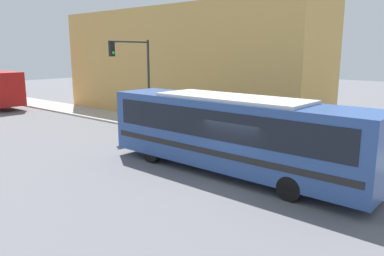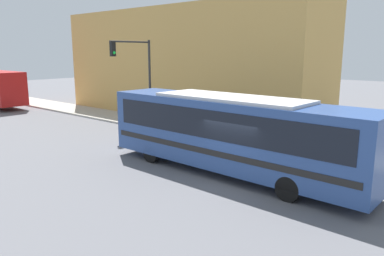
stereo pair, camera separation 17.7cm
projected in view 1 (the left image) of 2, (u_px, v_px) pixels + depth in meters
name	position (u px, v px, depth m)	size (l,w,h in m)	color
ground_plane	(239.00, 181.00, 15.21)	(120.00, 120.00, 0.00)	slate
sidewalk	(84.00, 112.00, 32.42)	(3.21, 70.00, 0.13)	#A8A399
building_facade	(183.00, 63.00, 30.29)	(6.00, 23.04, 8.48)	tan
city_bus	(231.00, 130.00, 15.78)	(2.75, 12.19, 3.35)	#2D4C8C
fire_hydrant	(215.00, 132.00, 22.11)	(0.27, 0.36, 0.77)	gold
traffic_light_pole	(136.00, 69.00, 24.36)	(3.28, 0.35, 5.79)	#2D2D2D
parking_meter	(168.00, 116.00, 24.42)	(0.14, 0.14, 1.39)	#2D2D2D
pedestrian_near_corner	(208.00, 119.00, 23.35)	(0.34, 0.34, 1.77)	#47382D
pedestrian_mid_block	(148.00, 109.00, 27.65)	(0.34, 0.34, 1.71)	slate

